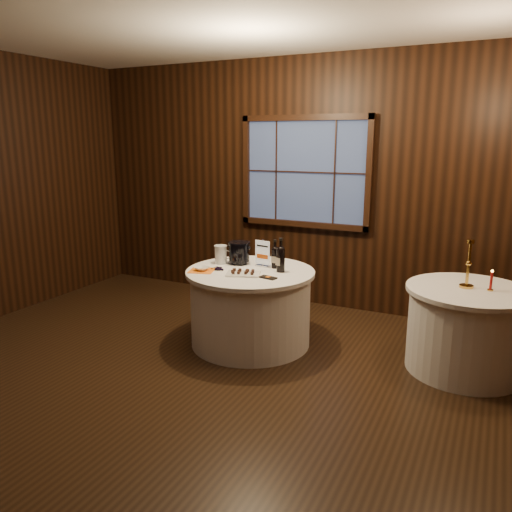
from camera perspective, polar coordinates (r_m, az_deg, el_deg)
The scene contains 16 objects.
ground at distance 4.42m, azimuth -6.70°, elevation -14.39°, with size 6.00×6.00×0.00m, color black.
back_wall at distance 6.16m, azimuth 5.66°, elevation 8.56°, with size 6.00×0.10×3.00m.
main_table at distance 5.06m, azimuth -0.64°, elevation -5.83°, with size 1.28×1.28×0.77m.
side_table at distance 4.86m, azimuth 22.87°, elevation -7.76°, with size 1.08×1.08×0.77m.
sign_stand at distance 5.07m, azimuth 0.78°, elevation -0.16°, with size 0.17×0.10×0.28m.
port_bottle_left at distance 5.01m, azimuth 2.18°, elevation 0.02°, with size 0.07×0.07×0.29m.
port_bottle_right at distance 4.86m, azimuth 2.84°, elevation -0.15°, with size 0.08×0.09×0.34m.
ice_bucket at distance 5.18m, azimuth -1.94°, elevation 0.42°, with size 0.23×0.23×0.23m.
chocolate_plate at distance 4.78m, azimuth -1.47°, elevation -1.95°, with size 0.37×0.30×0.05m.
chocolate_box at distance 4.67m, azimuth 1.40°, elevation -2.48°, with size 0.16×0.08×0.01m, color black.
grape_bunch at distance 4.95m, azimuth -4.28°, elevation -1.46°, with size 0.15×0.06×0.03m.
glass_pitcher at distance 5.20m, azimuth -4.03°, elevation 0.18°, with size 0.18×0.14×0.19m.
orange_napkin at distance 4.96m, azimuth -6.21°, elevation -1.65°, with size 0.24×0.24×0.00m, color orange.
cracker_bowl at distance 4.96m, azimuth -6.21°, elevation -1.44°, with size 0.14×0.14×0.03m, color white.
brass_candlestick at distance 4.72m, azimuth 23.06°, elevation -1.52°, with size 0.12×0.12×0.43m.
red_candle at distance 4.72m, azimuth 25.27°, elevation -2.75°, with size 0.05×0.05×0.19m.
Camera 1 is at (2.17, -3.26, 2.05)m, focal length 35.00 mm.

